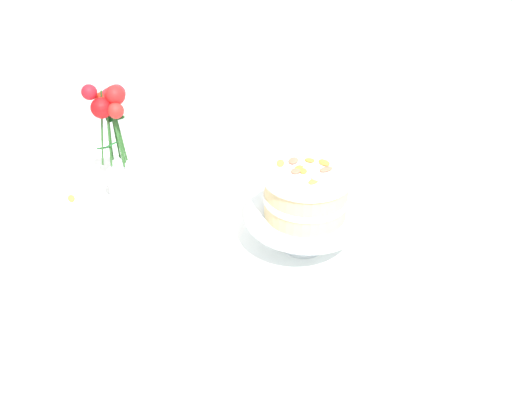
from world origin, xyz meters
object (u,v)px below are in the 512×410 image
(dining_table, at_px, (224,278))
(flower_vase, at_px, (115,144))
(cake_stand, at_px, (304,219))
(layer_cake, at_px, (306,193))

(dining_table, xyz_separation_m, flower_vase, (-0.33, 0.19, 0.26))
(flower_vase, bearing_deg, cake_stand, -15.77)
(dining_table, bearing_deg, flower_vase, 149.59)
(dining_table, height_order, flower_vase, flower_vase)
(dining_table, bearing_deg, layer_cake, 13.01)
(layer_cake, distance_m, flower_vase, 0.54)
(layer_cake, bearing_deg, cake_stand, -80.91)
(flower_vase, bearing_deg, dining_table, -30.41)
(cake_stand, height_order, flower_vase, flower_vase)
(layer_cake, xyz_separation_m, flower_vase, (-0.52, 0.15, 0.01))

